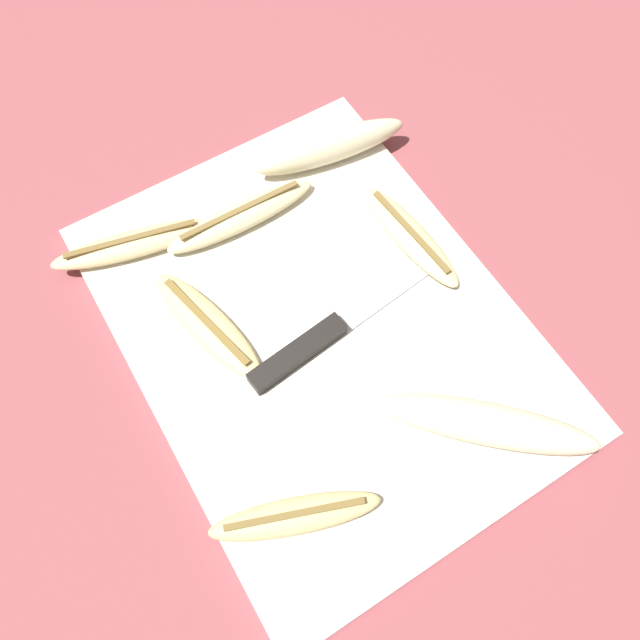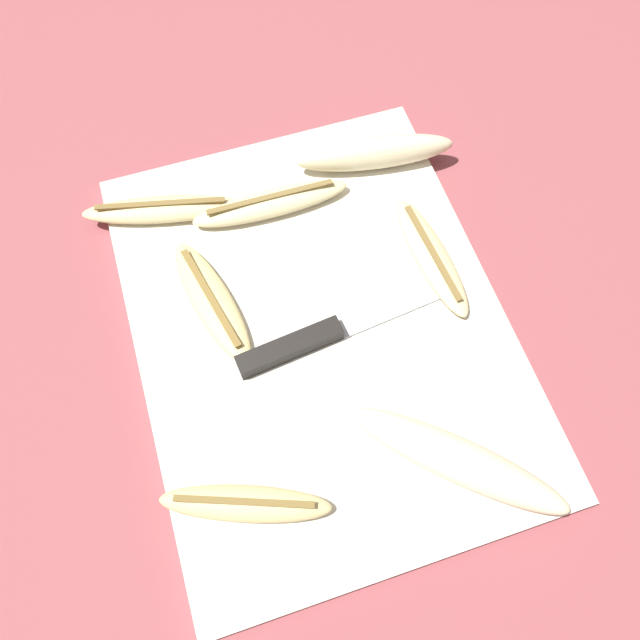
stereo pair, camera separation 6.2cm
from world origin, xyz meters
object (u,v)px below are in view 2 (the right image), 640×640
object	(u,v)px
banana_bright_far	(458,460)
banana_golden_short	(212,301)
banana_mellow_near	(162,209)
banana_ripe_center	(431,256)
banana_soft_right	(271,203)
banana_spotted_left	(245,504)
knife	(310,340)
banana_pale_long	(375,153)

from	to	relation	value
banana_bright_far	banana_golden_short	bearing A→B (deg)	-142.76
banana_golden_short	banana_mellow_near	bearing A→B (deg)	-168.74
banana_bright_far	banana_mellow_near	xyz separation A→B (m)	(-0.35, -0.20, -0.01)
banana_golden_short	banana_ripe_center	size ratio (longest dim) A/B	1.04
banana_soft_right	banana_mellow_near	world-z (taller)	banana_soft_right
banana_golden_short	banana_spotted_left	bearing A→B (deg)	-5.38
knife	banana_bright_far	distance (m)	0.18
banana_soft_right	banana_golden_short	world-z (taller)	banana_soft_right
banana_soft_right	banana_bright_far	size ratio (longest dim) A/B	0.98
banana_bright_far	banana_ripe_center	xyz separation A→B (m)	(-0.21, 0.06, -0.01)
banana_mellow_near	banana_bright_far	bearing A→B (deg)	29.30
knife	banana_soft_right	world-z (taller)	banana_soft_right
banana_pale_long	banana_bright_far	bearing A→B (deg)	-7.70
knife	banana_spotted_left	world-z (taller)	banana_spotted_left
banana_bright_far	banana_ripe_center	size ratio (longest dim) A/B	1.15
banana_spotted_left	banana_golden_short	distance (m)	0.20
banana_soft_right	banana_mellow_near	distance (m)	0.12
banana_ripe_center	knife	bearing A→B (deg)	-71.17
banana_bright_far	banana_soft_right	bearing A→B (deg)	-165.64
knife	banana_spotted_left	bearing A→B (deg)	-43.51
banana_bright_far	banana_golden_short	xyz separation A→B (m)	(-0.23, -0.17, -0.01)
banana_soft_right	banana_ripe_center	size ratio (longest dim) A/B	1.13
banana_spotted_left	banana_ripe_center	bearing A→B (deg)	126.20
banana_golden_short	banana_mellow_near	distance (m)	0.13
banana_soft_right	banana_pale_long	world-z (taller)	banana_pale_long
banana_soft_right	banana_pale_long	size ratio (longest dim) A/B	0.96
knife	banana_soft_right	bearing A→B (deg)	171.02
banana_pale_long	banana_spotted_left	world-z (taller)	banana_pale_long
banana_golden_short	banana_ripe_center	world-z (taller)	same
knife	banana_ripe_center	xyz separation A→B (m)	(-0.05, 0.15, 0.00)
banana_golden_short	banana_pale_long	bearing A→B (deg)	118.53
knife	banana_pale_long	bearing A→B (deg)	137.96
banana_mellow_near	banana_spotted_left	bearing A→B (deg)	0.97
banana_spotted_left	banana_mellow_near	distance (m)	0.33
banana_spotted_left	banana_bright_far	xyz separation A→B (m)	(0.02, 0.19, 0.00)
knife	banana_ripe_center	distance (m)	0.16
banana_spotted_left	banana_golden_short	size ratio (longest dim) A/B	0.96
knife	banana_pale_long	size ratio (longest dim) A/B	1.31
banana_soft_right	banana_bright_far	world-z (taller)	banana_bright_far
banana_soft_right	banana_bright_far	xyz separation A→B (m)	(0.32, 0.08, 0.00)
banana_bright_far	knife	bearing A→B (deg)	-149.85
banana_pale_long	banana_mellow_near	world-z (taller)	banana_pale_long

